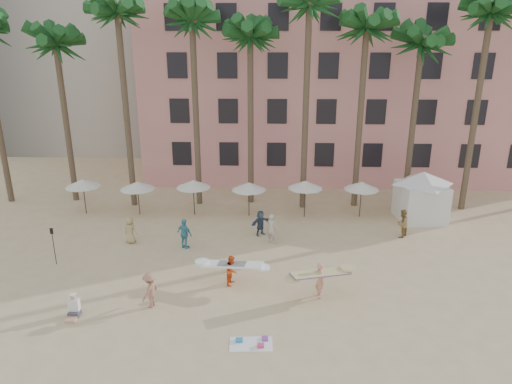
{
  "coord_description": "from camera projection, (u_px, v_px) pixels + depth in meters",
  "views": [
    {
      "loc": [
        0.61,
        -18.36,
        12.18
      ],
      "look_at": [
        -0.26,
        6.0,
        4.0
      ],
      "focal_mm": 32.0,
      "sensor_mm": 36.0,
      "label": 1
    }
  ],
  "objects": [
    {
      "name": "paddle",
      "position": [
        53.0,
        241.0,
        25.57
      ],
      "size": [
        0.18,
        0.04,
        2.23
      ],
      "color": "black",
      "rests_on": "ground"
    },
    {
      "name": "pink_hotel",
      "position": [
        340.0,
        86.0,
        43.14
      ],
      "size": [
        35.0,
        14.0,
        16.0
      ],
      "primitive_type": "cube",
      "color": "#E09488",
      "rests_on": "ground"
    },
    {
      "name": "beach_towel",
      "position": [
        252.0,
        343.0,
        19.2
      ],
      "size": [
        1.85,
        1.09,
        0.14
      ],
      "color": "white",
      "rests_on": "ground"
    },
    {
      "name": "palm_row",
      "position": [
        272.0,
        27.0,
        31.36
      ],
      "size": [
        44.4,
        5.4,
        16.3
      ],
      "color": "brown",
      "rests_on": "ground"
    },
    {
      "name": "carrier_yellow",
      "position": [
        321.0,
        278.0,
        22.4
      ],
      "size": [
        3.11,
        1.88,
        1.86
      ],
      "color": "tan",
      "rests_on": "ground"
    },
    {
      "name": "beachgoers",
      "position": [
        243.0,
        238.0,
        27.3
      ],
      "size": [
        18.28,
        9.93,
        1.92
      ],
      "color": "teal",
      "rests_on": "ground"
    },
    {
      "name": "carrier_white",
      "position": [
        232.0,
        269.0,
        23.65
      ],
      "size": [
        3.33,
        1.28,
        1.6
      ],
      "color": "#EA4F18",
      "rests_on": "ground"
    },
    {
      "name": "seated_man",
      "position": [
        74.0,
        309.0,
        21.0
      ],
      "size": [
        0.49,
        0.86,
        1.11
      ],
      "color": "#3F3F4C",
      "rests_on": "ground"
    },
    {
      "name": "umbrella_row",
      "position": [
        221.0,
        185.0,
        32.49
      ],
      "size": [
        22.5,
        2.7,
        2.73
      ],
      "color": "#332B23",
      "rests_on": "ground"
    },
    {
      "name": "cabana",
      "position": [
        422.0,
        192.0,
        31.88
      ],
      "size": [
        4.96,
        4.96,
        3.5
      ],
      "color": "silver",
      "rests_on": "ground"
    },
    {
      "name": "ground",
      "position": [
        257.0,
        314.0,
        21.29
      ],
      "size": [
        120.0,
        120.0,
        0.0
      ],
      "primitive_type": "plane",
      "color": "#D1B789",
      "rests_on": "ground"
    }
  ]
}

